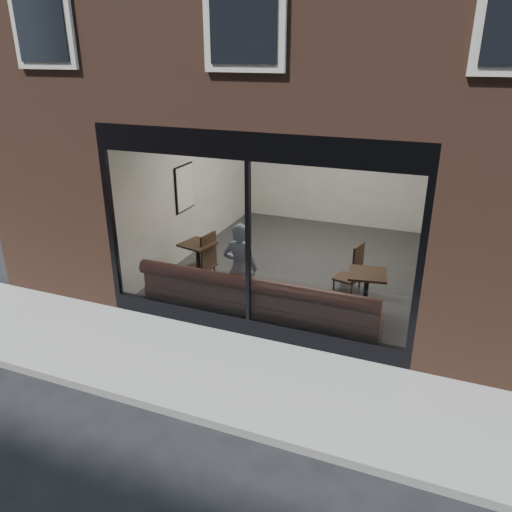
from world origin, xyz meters
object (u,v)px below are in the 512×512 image
at_px(person, 240,269).
at_px(cafe_chair_left, 202,266).
at_px(cafe_table_left, 197,244).
at_px(banquette, 258,311).
at_px(cafe_chair_right, 347,278).
at_px(cafe_table_right, 367,274).

xyz_separation_m(person, cafe_chair_left, (-1.28, 1.00, -0.56)).
bearing_deg(cafe_table_left, banquette, -34.30).
relative_size(banquette, person, 2.48).
height_order(cafe_table_left, cafe_chair_right, cafe_table_left).
relative_size(person, cafe_chair_left, 3.43).
xyz_separation_m(banquette, cafe_chair_right, (1.10, 1.79, 0.01)).
relative_size(banquette, cafe_table_left, 6.81).
relative_size(person, cafe_table_left, 2.74).
bearing_deg(cafe_chair_right, person, 57.68).
bearing_deg(cafe_chair_right, cafe_chair_left, 23.38).
bearing_deg(banquette, cafe_table_left, 145.70).
bearing_deg(cafe_chair_left, cafe_table_right, -175.43).
xyz_separation_m(banquette, cafe_chair_left, (-1.71, 1.28, 0.01)).
xyz_separation_m(cafe_chair_left, cafe_chair_right, (2.82, 0.51, 0.00)).
bearing_deg(banquette, person, 147.10).
relative_size(banquette, cafe_chair_right, 9.45).
xyz_separation_m(cafe_table_right, cafe_chair_left, (-3.29, 0.28, -0.50)).
xyz_separation_m(cafe_table_left, cafe_chair_right, (2.83, 0.61, -0.50)).
height_order(person, cafe_chair_right, person).
bearing_deg(person, cafe_table_left, -44.01).
height_order(banquette, cafe_chair_left, banquette).
bearing_deg(cafe_chair_left, cafe_chair_right, -160.31).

